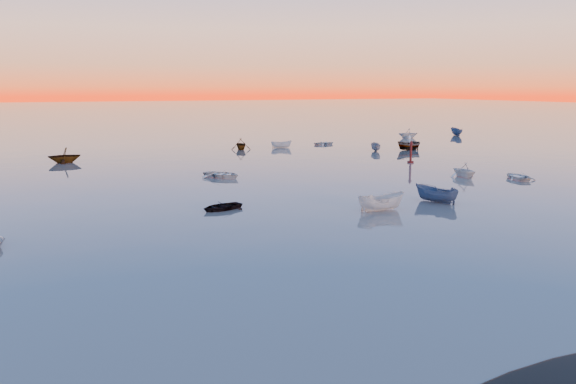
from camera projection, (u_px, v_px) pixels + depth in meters
ground at (154, 137)px, 112.21m from camera, size 600.00×600.00×0.00m
moored_fleet at (224, 167)px, 69.87m from camera, size 124.00×58.00×1.20m
boat_near_center at (381, 210)px, 45.41m from camera, size 2.09×4.27×1.43m
boat_near_right at (464, 177)px, 62.31m from camera, size 3.64×1.71×1.26m
channel_marker at (411, 154)px, 74.04m from camera, size 0.85×0.85×3.01m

